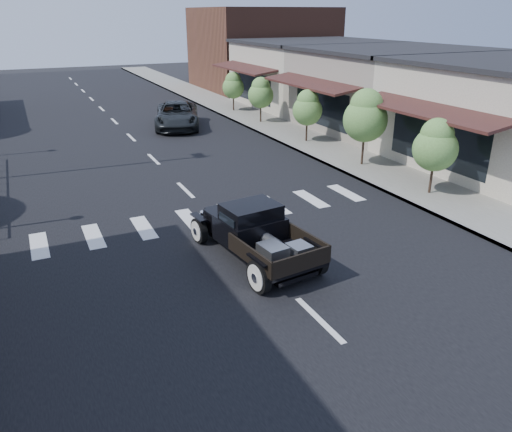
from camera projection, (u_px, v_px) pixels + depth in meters
name	position (u px, v px, depth m)	size (l,w,h in m)	color
ground	(262.00, 265.00, 14.00)	(120.00, 120.00, 0.00)	black
road	(139.00, 146.00, 26.55)	(14.00, 80.00, 0.02)	black
road_markings	(165.00, 171.00, 22.37)	(12.00, 60.00, 0.06)	silver
sidewalk_right	(280.00, 130.00, 29.89)	(3.00, 80.00, 0.15)	#99978B
storefront_mid	(392.00, 90.00, 29.96)	(10.00, 9.00, 4.50)	gray
storefront_far	(314.00, 75.00, 37.49)	(10.00, 9.00, 4.50)	beige
far_building_right	(262.00, 49.00, 45.59)	(11.00, 10.00, 7.00)	brown
small_tree_a	(434.00, 158.00, 18.68)	(1.66, 1.66, 2.77)	#56863D
small_tree_b	(365.00, 129.00, 22.19)	(1.96, 1.96, 3.27)	#56863D
small_tree_c	(307.00, 116.00, 26.47)	(1.57, 1.57, 2.62)	#56863D
small_tree_d	(261.00, 100.00, 31.21)	(1.59, 1.59, 2.65)	#56863D
small_tree_e	(233.00, 92.00, 34.93)	(1.51, 1.51, 2.52)	#56863D
hotrod_pickup	(255.00, 233.00, 14.07)	(2.20, 4.72, 1.64)	black
second_car	(177.00, 115.00, 30.41)	(2.52, 5.47, 1.52)	black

